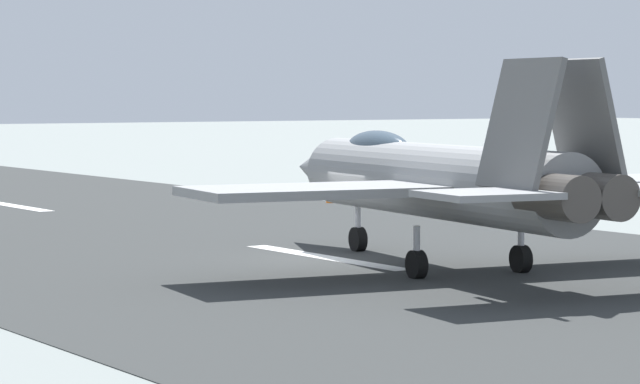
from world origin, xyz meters
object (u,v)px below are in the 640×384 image
object	(u,v)px
fighter_jet	(434,179)
crew_person	(479,200)
marker_cone_far	(331,197)
marker_cone_mid	(537,218)

from	to	relation	value
fighter_jet	crew_person	distance (m)	15.08
crew_person	marker_cone_far	bearing A→B (deg)	-5.12
marker_cone_mid	marker_cone_far	xyz separation A→B (m)	(13.77, 0.00, 0.00)
crew_person	marker_cone_mid	world-z (taller)	crew_person
crew_person	marker_cone_mid	distance (m)	2.40
crew_person	marker_cone_far	world-z (taller)	crew_person
marker_cone_mid	marker_cone_far	world-z (taller)	same
marker_cone_mid	crew_person	bearing A→B (deg)	26.79
marker_cone_far	crew_person	bearing A→B (deg)	174.88
fighter_jet	marker_cone_far	distance (m)	25.33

